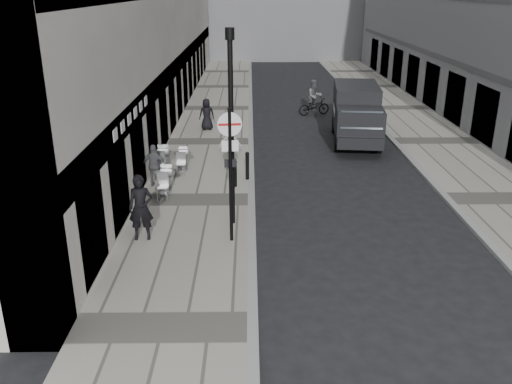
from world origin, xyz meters
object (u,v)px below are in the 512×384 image
(walking_man, at_px, (141,208))
(sign_post, at_px, (230,158))
(cyclist, at_px, (314,101))
(lamppost, at_px, (231,120))
(panel_van, at_px, (356,111))

(walking_man, xyz_separation_m, sign_post, (2.64, -0.13, 1.55))
(walking_man, relative_size, cyclist, 0.96)
(sign_post, bearing_deg, lamppost, 84.28)
(lamppost, xyz_separation_m, cyclist, (4.36, 15.87, -2.63))
(lamppost, bearing_deg, panel_van, 60.28)
(sign_post, bearing_deg, walking_man, 171.55)
(panel_van, xyz_separation_m, cyclist, (-1.37, 5.84, -0.69))
(walking_man, relative_size, panel_van, 0.34)
(walking_man, xyz_separation_m, panel_van, (8.37, 11.17, 0.39))
(walking_man, bearing_deg, cyclist, 61.92)
(walking_man, bearing_deg, lamppost, 17.60)
(lamppost, relative_size, panel_van, 1.02)
(panel_van, bearing_deg, walking_man, -120.49)
(panel_van, height_order, cyclist, panel_van)
(sign_post, relative_size, cyclist, 1.91)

